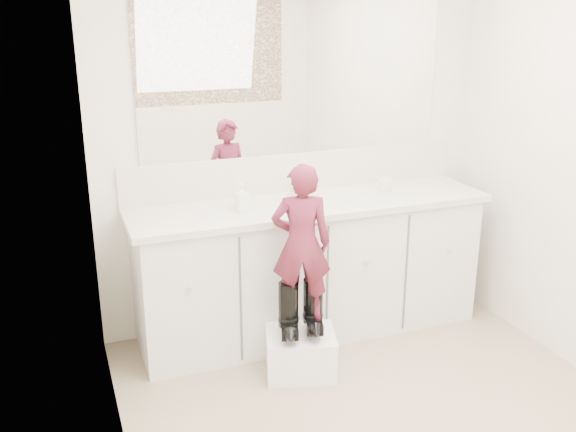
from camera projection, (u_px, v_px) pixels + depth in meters
name	position (u px, v px, depth m)	size (l,w,h in m)	color
wall_back	(295.00, 144.00, 4.15)	(2.60, 2.60, 0.00)	beige
wall_left	(116.00, 246.00, 2.38)	(3.00, 3.00, 0.00)	beige
vanity_cabinet	(310.00, 270.00, 4.15)	(2.20, 0.55, 0.85)	silver
countertop	(311.00, 205.00, 4.00)	(2.28, 0.58, 0.04)	beige
backsplash	(295.00, 172.00, 4.20)	(2.28, 0.03, 0.25)	beige
mirror	(296.00, 75.00, 4.00)	(2.00, 0.02, 1.00)	white
faucet	(302.00, 187.00, 4.12)	(0.08, 0.08, 0.10)	silver
cup	(385.00, 185.00, 4.21)	(0.09, 0.09, 0.09)	#F1E3C1
soap_bottle	(242.00, 197.00, 3.80)	(0.07, 0.08, 0.16)	white
step_stool	(300.00, 353.00, 3.73)	(0.39, 0.33, 0.25)	white
boot_left	(288.00, 310.00, 3.62)	(0.12, 0.22, 0.33)	black
boot_right	(313.00, 306.00, 3.67)	(0.12, 0.22, 0.33)	black
toddler	(301.00, 244.00, 3.52)	(0.33, 0.22, 0.91)	#972E4C
toothbrush	(313.00, 226.00, 3.52)	(0.01, 0.01, 0.14)	#DD5682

